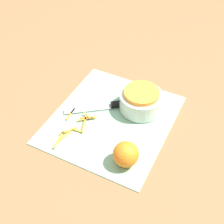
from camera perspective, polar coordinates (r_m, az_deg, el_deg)
ground_plane at (r=1.03m, az=-0.00°, el=-1.41°), size 4.00×4.00×0.00m
cutting_board at (r=1.03m, az=-0.00°, el=-1.30°), size 0.42×0.38×0.01m
bowl_speckled at (r=1.04m, az=5.32°, el=2.17°), size 0.14×0.14×0.08m
knife at (r=1.07m, az=1.03°, el=1.38°), size 0.18×0.23×0.02m
orange_left at (r=0.89m, az=2.55°, el=-7.72°), size 0.07×0.07×0.07m
peel_pile at (r=1.01m, az=-6.69°, el=-2.44°), size 0.18×0.09×0.01m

